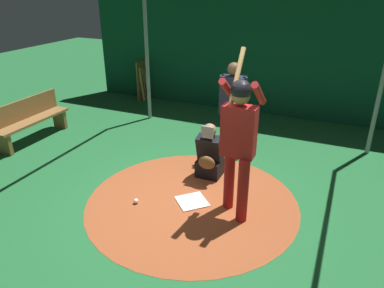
% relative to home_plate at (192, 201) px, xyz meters
% --- Properties ---
extents(ground_plane, '(25.28, 25.28, 0.00)m').
position_rel_home_plate_xyz_m(ground_plane, '(0.00, 0.00, -0.01)').
color(ground_plane, '#216633').
extents(dirt_circle, '(3.14, 3.14, 0.01)m').
position_rel_home_plate_xyz_m(dirt_circle, '(0.00, 0.00, -0.01)').
color(dirt_circle, '#9E4C28').
rests_on(dirt_circle, ground).
extents(home_plate, '(0.59, 0.59, 0.01)m').
position_rel_home_plate_xyz_m(home_plate, '(0.00, 0.00, 0.00)').
color(home_plate, white).
rests_on(home_plate, dirt_circle).
extents(batter, '(0.68, 0.49, 2.24)m').
position_rel_home_plate_xyz_m(batter, '(-0.00, 0.66, 1.18)').
color(batter, maroon).
rests_on(batter, ground).
extents(catcher, '(0.58, 0.40, 0.95)m').
position_rel_home_plate_xyz_m(catcher, '(-0.84, -0.05, 0.36)').
color(catcher, black).
rests_on(catcher, ground).
extents(umpire, '(0.22, 0.49, 1.77)m').
position_rel_home_plate_xyz_m(umpire, '(-1.63, 0.05, 0.99)').
color(umpire, '#4C4C51').
rests_on(umpire, ground).
extents(back_wall, '(0.22, 9.28, 3.61)m').
position_rel_home_plate_xyz_m(back_wall, '(-4.42, 0.00, 1.81)').
color(back_wall, '#0F472D').
rests_on(back_wall, ground).
extents(cage_frame, '(5.88, 4.84, 2.86)m').
position_rel_home_plate_xyz_m(cage_frame, '(0.00, 0.00, 2.02)').
color(cage_frame, gray).
rests_on(cage_frame, ground).
extents(bat_rack, '(0.58, 0.21, 1.05)m').
position_rel_home_plate_xyz_m(bat_rack, '(-4.17, -3.28, 0.48)').
color(bat_rack, olive).
rests_on(bat_rack, ground).
extents(bench, '(1.71, 0.36, 0.85)m').
position_rel_home_plate_xyz_m(bench, '(-0.81, -3.94, 0.43)').
color(bench, olive).
rests_on(bench, ground).
extents(baseball_0, '(0.07, 0.07, 0.07)m').
position_rel_home_plate_xyz_m(baseball_0, '(0.37, -0.74, 0.03)').
color(baseball_0, white).
rests_on(baseball_0, dirt_circle).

